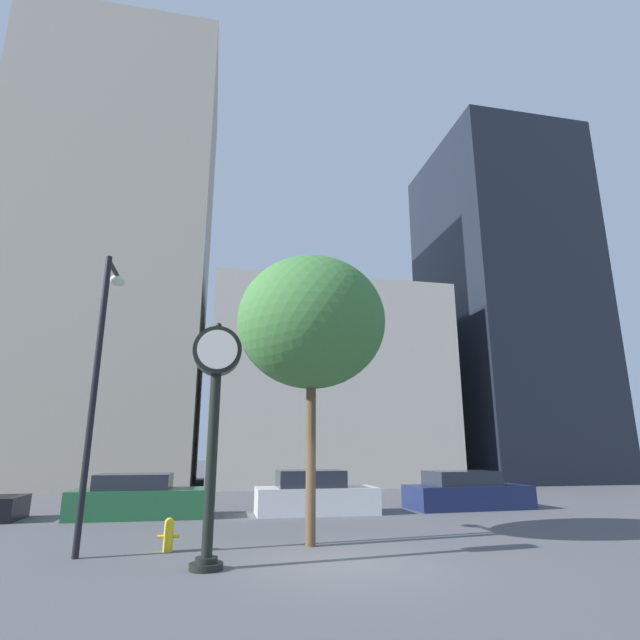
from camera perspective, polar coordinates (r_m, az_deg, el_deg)
ground_plane at (r=10.83m, az=2.91°, el=-26.06°), size 200.00×200.00×0.00m
building_tall_tower at (r=37.38m, az=-22.49°, el=6.87°), size 12.52×12.00×30.26m
building_storefront_row at (r=35.27m, az=0.10°, el=-7.88°), size 15.14×12.00×12.57m
building_glass_modern at (r=42.22m, az=20.14°, el=1.59°), size 9.97×12.00×26.55m
street_clock at (r=10.35m, az=-11.90°, el=-8.35°), size 0.98×0.63×4.72m
car_green at (r=18.46m, az=-20.05°, el=-18.63°), size 4.30×2.00×1.38m
car_white at (r=18.41m, az=-0.59°, el=-19.40°), size 4.20×1.79×1.46m
car_navy at (r=20.74m, az=16.39°, el=-18.39°), size 4.68×2.14×1.37m
fire_hydrant_near at (r=12.38m, az=-16.91°, el=-22.37°), size 0.48×0.21×0.70m
street_lamp_left at (r=12.69m, az=-23.63°, el=-3.36°), size 0.36×1.57×6.59m
bare_tree at (r=12.80m, az=-0.99°, el=-0.33°), size 3.77×3.77×7.02m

